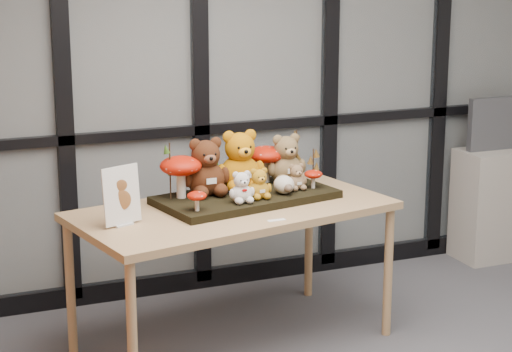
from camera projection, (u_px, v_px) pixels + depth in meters
name	position (u px, v px, depth m)	size (l,w,h in m)	color
glass_partition	(267.00, 68.00, 5.90)	(4.90, 0.06, 2.78)	#2D383F
display_table	(233.00, 219.00, 5.02)	(1.83, 1.16, 0.80)	tan
diorama_tray	(246.00, 197.00, 5.12)	(0.98, 0.49, 0.04)	black
bear_pooh_yellow	(240.00, 157.00, 5.16)	(0.29, 0.26, 0.37)	#C57608
bear_brown_medium	(206.00, 163.00, 5.06)	(0.27, 0.24, 0.35)	#44200F
bear_tan_back	(286.00, 156.00, 5.33)	(0.24, 0.22, 0.31)	olive
bear_small_yellow	(259.00, 182.00, 5.00)	(0.14, 0.13, 0.18)	#BF8319
bear_white_bow	(241.00, 185.00, 4.92)	(0.14, 0.13, 0.19)	white
bear_beige_small	(296.00, 175.00, 5.19)	(0.13, 0.11, 0.16)	olive
plush_cream_hedgehog	(284.00, 184.00, 5.10)	(0.09, 0.08, 0.11)	silver
mushroom_back_left	(181.00, 175.00, 5.01)	(0.23, 0.23, 0.25)	#A71505
mushroom_back_right	(266.00, 162.00, 5.35)	(0.21, 0.21, 0.23)	#A71505
mushroom_front_left	(197.00, 200.00, 4.77)	(0.10, 0.10, 0.11)	#A71505
mushroom_front_right	(313.00, 178.00, 5.22)	(0.10, 0.10, 0.11)	#A71505
sprig_green_far_left	(170.00, 171.00, 4.97)	(0.05, 0.05, 0.31)	#1D3C0D
sprig_green_mid_left	(185.00, 175.00, 5.09)	(0.05, 0.05, 0.22)	#1D3C0D
sprig_dry_far_right	(296.00, 155.00, 5.39)	(0.05, 0.05, 0.30)	brown
sprig_dry_mid_right	(313.00, 166.00, 5.32)	(0.05, 0.05, 0.20)	brown
sprig_green_centre	(215.00, 169.00, 5.20)	(0.05, 0.05, 0.22)	#1D3C0D
sign_holder	(122.00, 198.00, 4.65)	(0.21, 0.10, 0.31)	silver
label_card	(277.00, 220.00, 4.76)	(0.10, 0.03, 0.00)	white
cabinet	(498.00, 204.00, 6.58)	(0.59, 0.34, 0.79)	#A59E93
monitor	(501.00, 123.00, 6.46)	(0.52, 0.05, 0.37)	#47494E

